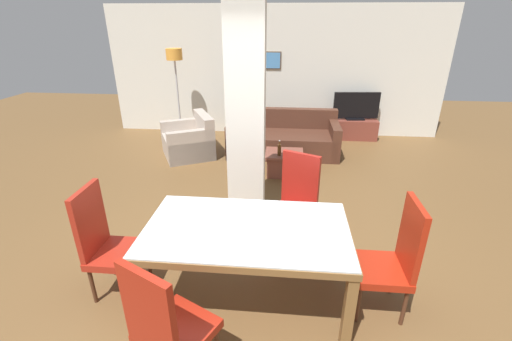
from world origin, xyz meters
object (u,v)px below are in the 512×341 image
object	(u,v)px
dining_chair_head_right	(393,257)
armchair	(190,142)
dining_chair_far_right	(295,200)
floor_lamp	(175,64)
sofa	(283,139)
tv_stand	(353,129)
dining_chair_near_left	(166,325)
bottle	(279,150)
tv_screen	(356,106)
coffee_table	(284,163)
dining_chair_head_left	(106,240)
dining_table	(247,242)

from	to	relation	value
dining_chair_head_right	armchair	distance (m)	4.51
dining_chair_far_right	floor_lamp	size ratio (longest dim) A/B	0.58
sofa	armchair	xyz separation A→B (m)	(-1.76, -0.31, 0.00)
armchair	tv_stand	xyz separation A→B (m)	(3.28, 1.32, -0.06)
sofa	tv_stand	distance (m)	1.83
dining_chair_near_left	armchair	size ratio (longest dim) A/B	0.89
dining_chair_far_right	bottle	world-z (taller)	dining_chair_far_right
bottle	tv_screen	distance (m)	2.66
coffee_table	bottle	distance (m)	0.32
dining_chair_head_left	floor_lamp	size ratio (longest dim) A/B	0.58
dining_chair_near_left	sofa	world-z (taller)	dining_chair_near_left
bottle	dining_chair_near_left	bearing A→B (deg)	-100.14
dining_chair_far_right	tv_stand	xyz separation A→B (m)	(1.32, 3.95, -0.34)
dining_chair_head_left	sofa	world-z (taller)	dining_chair_head_left
tv_stand	floor_lamp	world-z (taller)	floor_lamp
dining_chair_head_left	sofa	xyz separation A→B (m)	(1.54, 3.86, -0.28)
dining_table	bottle	size ratio (longest dim) A/B	6.92
sofa	tv_stand	world-z (taller)	sofa
tv_stand	coffee_table	bearing A→B (deg)	-126.13
tv_stand	tv_screen	xyz separation A→B (m)	(0.00, -0.00, 0.50)
bottle	tv_stand	distance (m)	2.66
dining_chair_near_left	dining_chair_head_left	world-z (taller)	same
bottle	tv_stand	xyz separation A→B (m)	(1.55, 2.15, -0.27)
dining_chair_near_left	coffee_table	world-z (taller)	dining_chair_near_left
tv_screen	floor_lamp	size ratio (longest dim) A/B	0.52
dining_table	dining_chair_head_left	size ratio (longest dim) A/B	1.64
dining_chair_far_right	sofa	bearing A→B (deg)	-60.90
dining_chair_near_left	sofa	distance (m)	4.78
tv_stand	armchair	bearing A→B (deg)	-157.99
tv_screen	coffee_table	bearing A→B (deg)	48.65
sofa	armchair	distance (m)	1.79
dining_chair_near_left	dining_chair_head_left	xyz separation A→B (m)	(-0.86, 0.87, 0.00)
dining_chair_head_right	tv_stand	size ratio (longest dim) A/B	1.11
sofa	coffee_table	xyz separation A→B (m)	(0.04, -1.00, -0.08)
dining_table	dining_chair_far_right	bearing A→B (deg)	64.67
dining_table	floor_lamp	world-z (taller)	floor_lamp
dining_table	sofa	distance (m)	3.88
dining_table	dining_chair_near_left	size ratio (longest dim) A/B	1.64
dining_chair_head_left	coffee_table	distance (m)	3.29
dining_chair_near_left	armchair	bearing A→B (deg)	130.52
dining_table	tv_stand	distance (m)	5.20
dining_chair_head_left	tv_screen	world-z (taller)	dining_chair_head_left
sofa	dining_chair_far_right	bearing A→B (deg)	93.78
dining_chair_far_right	dining_chair_head_left	xyz separation A→B (m)	(-1.74, -0.92, 0.00)
dining_chair_head_left	tv_stand	xyz separation A→B (m)	(3.06, 4.88, -0.34)
dining_chair_head_left	armchair	bearing A→B (deg)	-176.51
dining_table	dining_chair_head_right	distance (m)	1.26
dining_chair_head_right	tv_stand	world-z (taller)	dining_chair_head_right
dining_chair_head_right	armchair	size ratio (longest dim) A/B	0.89
dining_table	dining_chair_far_right	world-z (taller)	dining_chair_far_right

